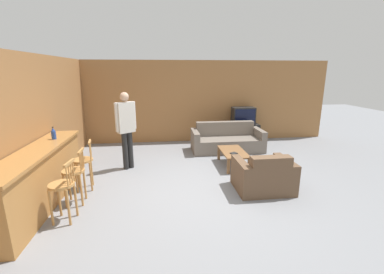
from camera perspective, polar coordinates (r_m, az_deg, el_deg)
ground_plane at (r=5.16m, az=3.21°, el=-11.66°), size 24.00×24.00×0.00m
wall_back at (r=8.38m, az=-1.15°, el=7.82°), size 9.40×0.08×2.60m
wall_left at (r=6.46m, az=-28.81°, el=4.05°), size 0.08×8.73×2.60m
bar_counter at (r=5.10m, az=-30.74°, el=-7.88°), size 0.55×2.84×1.01m
bar_chair_near at (r=4.43m, az=-26.78°, el=-10.35°), size 0.41×0.41×0.97m
bar_chair_mid at (r=4.92m, az=-24.64°, el=-7.69°), size 0.39×0.39×0.97m
bar_chair_far at (r=5.42m, az=-22.90°, el=-5.48°), size 0.43×0.43×0.97m
couch_far at (r=7.59m, az=7.74°, el=-0.83°), size 2.05×0.89×0.80m
armchair_near at (r=5.21m, az=15.65°, el=-8.47°), size 1.06×0.85×0.78m
coffee_table at (r=6.36m, az=9.13°, el=-3.55°), size 0.57×1.06×0.38m
tv_unit at (r=8.56m, az=11.13°, el=0.87°), size 1.03×0.46×0.60m
tv at (r=8.44m, az=11.32°, el=4.65°), size 0.71×0.41×0.55m
bottle at (r=5.53m, az=-28.41°, el=0.67°), size 0.08×0.08×0.24m
book_on_table at (r=6.14m, az=9.28°, el=-3.59°), size 0.19×0.19×0.02m
person_by_window at (r=6.12m, az=-14.43°, el=2.44°), size 0.44×0.36×1.81m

